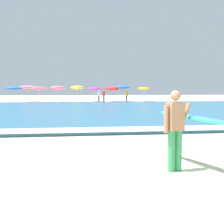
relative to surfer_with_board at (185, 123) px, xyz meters
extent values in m
plane|color=beige|center=(-1.35, -0.66, -1.03)|extent=(160.00, 160.00, 0.00)
cube|color=teal|center=(-1.35, 19.32, -0.96)|extent=(120.00, 28.00, 0.14)
cube|color=white|center=(-1.35, 5.92, -0.89)|extent=(120.00, 1.51, 0.01)
cylinder|color=#338E56|center=(-0.33, -0.10, -0.59)|extent=(0.15, 0.15, 0.88)
cylinder|color=#338E56|center=(-0.15, -0.04, -0.59)|extent=(0.15, 0.15, 0.88)
cube|color=#9E7051|center=(-0.24, -0.07, 0.15)|extent=(0.39, 0.31, 0.60)
sphere|color=#9E7051|center=(-0.24, -0.07, 0.59)|extent=(0.22, 0.22, 0.22)
cylinder|color=#9E7051|center=(-0.46, -0.14, 0.10)|extent=(0.10, 0.10, 0.58)
cylinder|color=#9E7051|center=(0.02, 0.03, 0.17)|extent=(0.33, 0.19, 0.51)
ellipsoid|color=#33BCD6|center=(0.25, 0.08, 0.10)|extent=(1.03, 2.59, 0.17)
ellipsoid|color=green|center=(0.25, 0.08, 0.08)|extent=(1.09, 2.70, 0.13)
cylinder|color=beige|center=(-9.29, 35.38, -0.15)|extent=(0.05, 0.05, 1.76)
ellipsoid|color=blue|center=(-9.29, 35.38, 0.80)|extent=(2.21, 2.22, 0.48)
cylinder|color=beige|center=(-7.84, 37.46, -0.10)|extent=(0.05, 0.05, 1.87)
ellipsoid|color=pink|center=(-7.84, 37.46, 0.91)|extent=(2.26, 2.26, 0.52)
cylinder|color=beige|center=(-6.20, 36.61, -0.15)|extent=(0.05, 0.05, 1.76)
ellipsoid|color=pink|center=(-6.20, 36.61, 0.78)|extent=(2.23, 2.26, 0.60)
cylinder|color=beige|center=(-3.82, 36.91, -0.14)|extent=(0.05, 0.05, 1.79)
ellipsoid|color=pink|center=(-3.82, 36.91, 0.84)|extent=(2.05, 2.08, 0.66)
cylinder|color=beige|center=(-1.22, 36.19, -0.11)|extent=(0.05, 0.05, 1.85)
ellipsoid|color=yellow|center=(-1.22, 36.19, 0.89)|extent=(1.75, 1.76, 0.53)
cylinder|color=beige|center=(1.22, 37.29, -0.18)|extent=(0.05, 0.05, 1.71)
ellipsoid|color=purple|center=(1.22, 37.29, 0.74)|extent=(1.82, 1.83, 0.44)
cylinder|color=beige|center=(3.75, 37.72, -0.18)|extent=(0.05, 0.05, 1.71)
ellipsoid|color=red|center=(3.75, 37.72, 0.76)|extent=(2.20, 2.21, 0.59)
cylinder|color=beige|center=(5.15, 37.32, -0.09)|extent=(0.05, 0.05, 1.89)
ellipsoid|color=blue|center=(5.15, 37.32, 0.94)|extent=(2.16, 2.17, 0.59)
cylinder|color=beige|center=(8.27, 37.36, -0.16)|extent=(0.05, 0.05, 1.75)
ellipsoid|color=#F4A31E|center=(8.27, 37.36, 0.77)|extent=(1.75, 1.76, 0.43)
cylinder|color=#383842|center=(1.62, 35.21, -0.61)|extent=(0.20, 0.20, 0.84)
cube|color=white|center=(1.62, 35.21, 0.08)|extent=(0.32, 0.20, 0.54)
sphere|color=beige|center=(1.62, 35.21, 0.45)|extent=(0.20, 0.20, 0.20)
cylinder|color=#383842|center=(2.29, 35.25, -0.61)|extent=(0.20, 0.20, 0.84)
cube|color=red|center=(2.29, 35.25, 0.08)|extent=(0.32, 0.20, 0.54)
sphere|color=brown|center=(2.29, 35.25, 0.45)|extent=(0.20, 0.20, 0.20)
cylinder|color=#383842|center=(5.20, 34.33, -0.61)|extent=(0.20, 0.20, 0.84)
cube|color=orange|center=(5.20, 34.33, 0.08)|extent=(0.32, 0.20, 0.54)
sphere|color=#9E7051|center=(5.20, 34.33, 0.45)|extent=(0.20, 0.20, 0.20)
camera|label=1|loc=(-2.49, -6.47, 0.73)|focal=50.66mm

